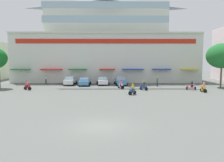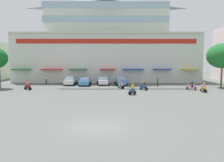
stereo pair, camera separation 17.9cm
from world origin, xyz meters
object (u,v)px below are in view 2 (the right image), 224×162
Objects in this scene: parked_car_1 at (85,82)px; parked_car_2 at (103,81)px; pedestrian_1 at (158,81)px; scooter_rider_2 at (144,86)px; streetlamp_near at (0,67)px; scooter_rider_0 at (204,88)px; scooter_rider_6 at (191,86)px; parked_car_0 at (71,81)px; pedestrian_0 at (46,78)px; plaza_tree_1 at (222,56)px; scooter_rider_3 at (132,90)px; scooter_rider_1 at (121,85)px; scooter_rider_7 at (28,86)px; parked_car_3 at (121,81)px.

parked_car_2 is at bearing 16.79° from parked_car_1.
scooter_rider_2 is at bearing -122.66° from pedestrian_1.
parked_car_1 is 0.70× the size of streetlamp_near.
scooter_rider_6 is at bearing 109.15° from scooter_rider_0.
pedestrian_1 is (-5.32, 7.28, 0.37)m from scooter_rider_0.
parked_car_0 is 5.75m from pedestrian_0.
plaza_tree_1 is 4.95× the size of scooter_rider_3.
streetlamp_near reaches higher than scooter_rider_1.
parked_car_0 is 2.58× the size of pedestrian_1.
scooter_rider_0 is 0.96× the size of scooter_rider_3.
parked_car_0 is 2.86× the size of scooter_rider_2.
pedestrian_0 is 10.18m from streetlamp_near.
scooter_rider_0 is 0.24× the size of streetlamp_near.
pedestrian_1 is (9.90, -2.72, 0.22)m from parked_car_2.
streetlamp_near is (-31.81, 3.83, 3.07)m from scooter_rider_0.
parked_car_2 is (-20.59, 4.30, -4.68)m from plaza_tree_1.
scooter_rider_0 is at bearing -70.85° from scooter_rider_6.
parked_car_1 is at bearing -163.21° from parked_car_2.
plaza_tree_1 is at bearing 26.12° from scooter_rider_3.
scooter_rider_3 is at bearing -17.09° from scooter_rider_7.
scooter_rider_0 is at bearing -133.30° from plaza_tree_1.
scooter_rider_3 is 22.12m from streetlamp_near.
pedestrian_0 is at bearing 166.99° from pedestrian_1.
scooter_rider_7 reaches higher than parked_car_1.
scooter_rider_1 is 15.06m from scooter_rider_7.
scooter_rider_7 is (-16.23, 4.99, 0.02)m from scooter_rider_3.
scooter_rider_2 is at bearing -33.37° from parked_car_1.
scooter_rider_1 is at bearing 171.01° from scooter_rider_6.
scooter_rider_1 is (9.42, -5.62, -0.19)m from parked_car_0.
parked_car_3 is at bearing -9.63° from parked_car_2.
streetlamp_near is at bearing 176.32° from scooter_rider_2.
pedestrian_1 is at bearing -13.01° from pedestrian_0.
scooter_rider_2 is (3.33, -7.09, -0.18)m from parked_car_3.
scooter_rider_2 is at bearing -28.51° from pedestrian_0.
scooter_rider_3 is (7.83, -11.19, -0.10)m from parked_car_1.
plaza_tree_1 reaches higher than pedestrian_0.
parked_car_3 reaches higher than scooter_rider_2.
plaza_tree_1 reaches higher than streetlamp_near.
pedestrian_1 is at bearing 57.34° from scooter_rider_2.
scooter_rider_6 is (17.70, -6.41, -0.09)m from parked_car_1.
parked_car_1 is at bearing 172.20° from plaza_tree_1.
plaza_tree_1 is 1.79× the size of parked_car_2.
scooter_rider_7 is (-18.50, 0.45, 0.03)m from scooter_rider_2.
scooter_rider_1 is at bearing -35.28° from parked_car_1.
scooter_rider_2 is at bearing -64.86° from parked_car_3.
scooter_rider_1 is at bearing -60.45° from parked_car_2.
plaza_tree_1 is 4.81× the size of scooter_rider_1.
parked_car_0 is at bearing 30.49° from streetlamp_near.
scooter_rider_6 is (10.93, -6.85, -0.16)m from parked_car_3.
plaza_tree_1 is 1.76× the size of parked_car_3.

